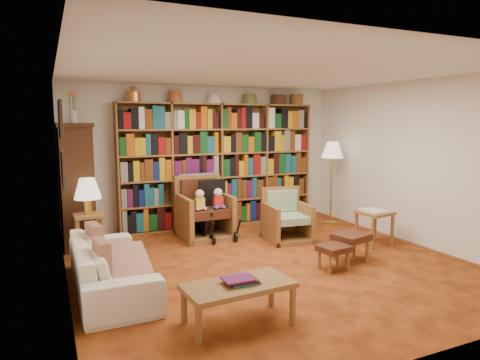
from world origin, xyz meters
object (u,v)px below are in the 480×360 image
footstool_a (334,250)px  wheelchair (215,212)px  armchair_sage (285,220)px  coffee_table (238,288)px  footstool_b (351,239)px  armchair_leather (203,212)px  side_table_papers (374,217)px  side_table_lamp (89,225)px  sofa (111,265)px  floor_lamp (332,153)px

footstool_a → wheelchair: bearing=111.6°
armchair_sage → coffee_table: armchair_sage is taller
footstool_b → footstool_a: bearing=-155.4°
armchair_leather → footstool_b: (1.40, -2.03, -0.10)m
armchair_leather → side_table_papers: 2.71m
armchair_sage → wheelchair: bearing=150.2°
side_table_papers → side_table_lamp: bearing=162.6°
armchair_leather → coffee_table: (-0.73, -3.06, -0.07)m
side_table_papers → footstool_b: (-0.80, -0.46, -0.13)m
armchair_sage → side_table_lamp: bearing=172.3°
armchair_leather → footstool_a: (0.98, -2.23, -0.15)m
sofa → armchair_sage: armchair_sage is taller
sofa → wheelchair: wheelchair is taller
armchair_sage → footstool_b: armchair_sage is taller
armchair_sage → footstool_a: (-0.15, -1.51, -0.05)m
sofa → side_table_lamp: 1.42m
side_table_lamp → wheelchair: (1.96, 0.16, -0.01)m
floor_lamp → side_table_papers: (-0.27, -1.46, -0.88)m
side_table_papers → wheelchair: bearing=145.4°
side_table_lamp → side_table_papers: bearing=-17.4°
wheelchair → floor_lamp: bearing=1.1°
armchair_sage → footstool_a: bearing=-95.9°
sofa → wheelchair: (1.86, 1.57, 0.14)m
side_table_lamp → footstool_b: side_table_lamp is taller
wheelchair → floor_lamp: size_ratio=0.62×
side_table_lamp → side_table_papers: size_ratio=1.08×
armchair_sage → side_table_papers: (1.07, -0.86, 0.12)m
side_table_lamp → floor_lamp: (4.27, 0.21, 0.87)m
sofa → footstool_b: bearing=-95.8°
side_table_lamp → armchair_sage: (2.93, -0.40, -0.13)m
armchair_sage → footstool_a: size_ratio=1.97×
floor_lamp → coffee_table: size_ratio=1.45×
sofa → floor_lamp: bearing=-69.1°
floor_lamp → armchair_leather: bearing=177.2°
coffee_table → floor_lamp: bearing=42.6°
sofa → footstool_b: size_ratio=3.71×
armchair_sage → footstool_b: (0.27, -1.31, -0.00)m
sofa → footstool_b: 3.11m
coffee_table → footstool_b: bearing=25.7°
side_table_lamp → floor_lamp: size_ratio=0.40×
wheelchair → footstool_a: bearing=-68.4°
armchair_leather → coffee_table: 3.15m
armchair_sage → floor_lamp: bearing=24.1°
footstool_a → side_table_papers: bearing=28.0°
sofa → coffee_table: size_ratio=1.85×
armchair_sage → wheelchair: size_ratio=0.88×
armchair_leather → floor_lamp: 2.64m
side_table_lamp → armchair_leather: 1.82m
footstool_b → coffee_table: coffee_table is taller
side_table_papers → floor_lamp: bearing=79.6°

